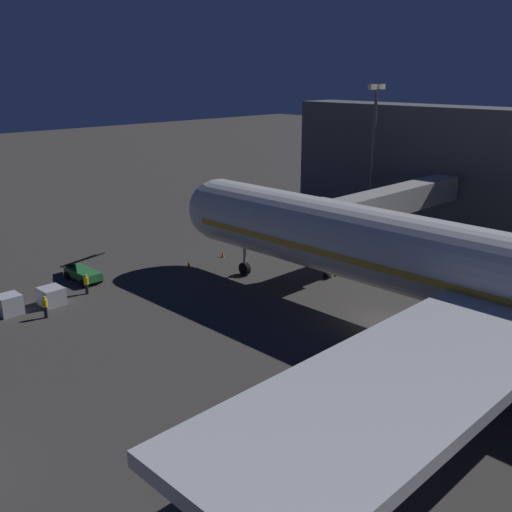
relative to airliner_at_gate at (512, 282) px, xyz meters
The scene contains 11 objects.
ground_plane 10.71m from the airliner_at_gate, 90.00° to the right, with size 320.00×320.00×0.00m, color #383533.
airliner_at_gate is the anchor object (origin of this frame).
jet_bridge 21.92m from the airliner_at_gate, 124.59° to the right, with size 23.33×3.40×7.16m.
apron_floodlight_mast 38.10m from the airliner_at_gate, 132.32° to the right, with size 2.90×0.50×16.54m.
belt_loader 35.32m from the airliner_at_gate, 70.98° to the right, with size 1.96×6.85×3.35m.
baggage_container_mid_row 36.21m from the airliner_at_gate, 57.55° to the right, with size 1.69×1.63×1.55m, color #B7BABF.
baggage_container_far_row 34.18m from the airliner_at_gate, 61.70° to the right, with size 1.71×1.83×1.44m, color #B7BABF.
ground_crew_near_nose_gear 33.05m from the airliner_at_gate, 57.43° to the right, with size 0.40×0.40×1.79m.
ground_crew_by_belt_loader 32.90m from the airliner_at_gate, 66.82° to the right, with size 0.40×0.40×1.75m.
traffic_cone_nose_port 30.09m from the airliner_at_gate, 94.26° to the right, with size 0.36×0.36×0.55m, color orange.
traffic_cone_nose_starboard 30.09m from the airliner_at_gate, 85.74° to the right, with size 0.36×0.36×0.55m, color orange.
Camera 1 is at (35.47, 22.31, 18.00)m, focal length 41.30 mm.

